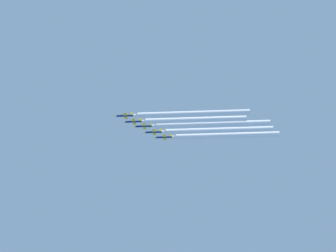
{
  "coord_description": "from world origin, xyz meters",
  "views": [
    {
      "loc": [
        -487.71,
        -50.14,
        1.85
      ],
      "look_at": [
        0.38,
        -16.46,
        236.52
      ],
      "focal_mm": 84.74,
      "sensor_mm": 36.0,
      "label": 1
    }
  ],
  "objects_px": {
    "jet_third_echelon": "(143,126)",
    "jet_fourth_echelon": "(153,132)",
    "jet_lead": "(124,116)",
    "jet_second_echelon": "(133,122)",
    "jet_fifth_echelon": "(163,137)"
  },
  "relations": [
    {
      "from": "jet_lead",
      "to": "jet_fourth_echelon",
      "type": "distance_m",
      "value": 27.77
    },
    {
      "from": "jet_third_echelon",
      "to": "jet_fourth_echelon",
      "type": "xyz_separation_m",
      "value": [
        7.78,
        -6.23,
        -1.05
      ]
    },
    {
      "from": "jet_fourth_echelon",
      "to": "jet_second_echelon",
      "type": "bearing_deg",
      "value": 138.59
    },
    {
      "from": "jet_third_echelon",
      "to": "jet_fourth_echelon",
      "type": "height_order",
      "value": "jet_third_echelon"
    },
    {
      "from": "jet_fourth_echelon",
      "to": "jet_fifth_echelon",
      "type": "distance_m",
      "value": 9.89
    },
    {
      "from": "jet_third_echelon",
      "to": "jet_fourth_echelon",
      "type": "relative_size",
      "value": 1.0
    },
    {
      "from": "jet_lead",
      "to": "jet_fifth_echelon",
      "type": "distance_m",
      "value": 37.64
    },
    {
      "from": "jet_fourth_echelon",
      "to": "jet_third_echelon",
      "type": "bearing_deg",
      "value": 141.33
    },
    {
      "from": "jet_lead",
      "to": "jet_second_echelon",
      "type": "distance_m",
      "value": 8.78
    },
    {
      "from": "jet_second_echelon",
      "to": "jet_third_echelon",
      "type": "distance_m",
      "value": 9.03
    },
    {
      "from": "jet_third_echelon",
      "to": "jet_fifth_echelon",
      "type": "xyz_separation_m",
      "value": [
        15.02,
        -12.92,
        -1.79
      ]
    },
    {
      "from": "jet_second_echelon",
      "to": "jet_third_echelon",
      "type": "height_order",
      "value": "jet_second_echelon"
    },
    {
      "from": "jet_lead",
      "to": "jet_third_echelon",
      "type": "relative_size",
      "value": 1.0
    },
    {
      "from": "jet_lead",
      "to": "jet_second_echelon",
      "type": "relative_size",
      "value": 1.0
    },
    {
      "from": "jet_second_echelon",
      "to": "jet_fifth_echelon",
      "type": "distance_m",
      "value": 28.91
    }
  ]
}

